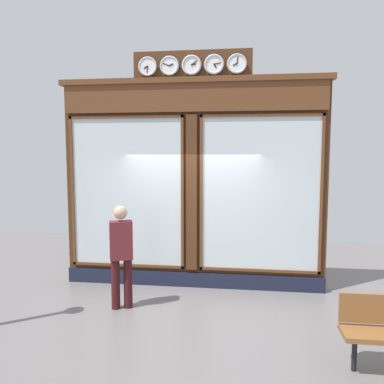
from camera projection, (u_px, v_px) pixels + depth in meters
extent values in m
plane|color=slate|center=(161.00, 367.00, 4.56)|extent=(14.00, 14.00, 0.00)
cube|color=#4C2B16|center=(193.00, 187.00, 7.28)|extent=(4.88, 0.30, 3.78)
cube|color=#191E33|center=(192.00, 280.00, 7.29)|extent=(4.88, 0.08, 0.28)
cube|color=brown|center=(192.00, 97.00, 6.93)|extent=(4.79, 0.08, 0.51)
cube|color=brown|center=(192.00, 80.00, 6.91)|extent=(4.98, 0.20, 0.10)
cube|color=silver|center=(260.00, 194.00, 6.96)|extent=(2.09, 0.02, 2.77)
cube|color=brown|center=(262.00, 115.00, 6.80)|extent=(2.19, 0.04, 0.05)
cube|color=brown|center=(259.00, 270.00, 7.08)|extent=(2.19, 0.04, 0.05)
cube|color=brown|center=(321.00, 195.00, 6.80)|extent=(0.05, 0.04, 2.87)
cube|color=brown|center=(201.00, 194.00, 7.08)|extent=(0.05, 0.04, 2.87)
cube|color=silver|center=(127.00, 192.00, 7.29)|extent=(2.09, 0.02, 2.77)
cube|color=brown|center=(125.00, 117.00, 7.13)|extent=(2.19, 0.04, 0.05)
cube|color=brown|center=(128.00, 265.00, 7.41)|extent=(2.19, 0.04, 0.05)
cube|color=brown|center=(73.00, 192.00, 7.41)|extent=(0.05, 0.04, 2.87)
cube|color=brown|center=(182.00, 193.00, 7.13)|extent=(0.05, 0.04, 2.87)
cube|color=#4C2B16|center=(192.00, 193.00, 7.11)|extent=(0.20, 0.10, 2.87)
cube|color=#4C2B16|center=(192.00, 66.00, 6.93)|extent=(2.16, 0.06, 0.55)
cylinder|color=white|center=(237.00, 64.00, 6.74)|extent=(0.28, 0.02, 0.28)
torus|color=silver|center=(237.00, 64.00, 6.74)|extent=(0.35, 0.04, 0.35)
cube|color=black|center=(235.00, 64.00, 6.73)|extent=(0.08, 0.01, 0.05)
cube|color=black|center=(237.00, 60.00, 6.72)|extent=(0.03, 0.01, 0.12)
sphere|color=black|center=(237.00, 63.00, 6.72)|extent=(0.02, 0.02, 0.02)
cylinder|color=white|center=(214.00, 64.00, 6.80)|extent=(0.28, 0.02, 0.28)
torus|color=silver|center=(214.00, 64.00, 6.79)|extent=(0.36, 0.05, 0.36)
cube|color=black|center=(215.00, 66.00, 6.78)|extent=(0.06, 0.01, 0.07)
cube|color=black|center=(217.00, 63.00, 6.77)|extent=(0.12, 0.01, 0.03)
sphere|color=black|center=(214.00, 64.00, 6.78)|extent=(0.02, 0.02, 0.02)
cylinder|color=white|center=(192.00, 65.00, 6.85)|extent=(0.28, 0.02, 0.28)
torus|color=silver|center=(192.00, 65.00, 6.84)|extent=(0.36, 0.05, 0.36)
cube|color=black|center=(194.00, 64.00, 6.83)|extent=(0.08, 0.01, 0.03)
cube|color=black|center=(194.00, 63.00, 6.82)|extent=(0.10, 0.01, 0.08)
sphere|color=black|center=(191.00, 65.00, 6.83)|extent=(0.02, 0.02, 0.02)
cylinder|color=white|center=(169.00, 66.00, 6.90)|extent=(0.28, 0.02, 0.28)
torus|color=silver|center=(169.00, 66.00, 6.90)|extent=(0.35, 0.04, 0.35)
cube|color=black|center=(171.00, 65.00, 6.88)|extent=(0.08, 0.01, 0.04)
cube|color=black|center=(166.00, 64.00, 6.89)|extent=(0.12, 0.01, 0.05)
sphere|color=black|center=(169.00, 65.00, 6.88)|extent=(0.02, 0.02, 0.02)
cylinder|color=white|center=(148.00, 66.00, 6.95)|extent=(0.28, 0.02, 0.28)
torus|color=silver|center=(148.00, 66.00, 6.95)|extent=(0.35, 0.04, 0.35)
cube|color=black|center=(146.00, 67.00, 6.95)|extent=(0.08, 0.01, 0.05)
cube|color=black|center=(147.00, 70.00, 6.95)|extent=(0.02, 0.01, 0.12)
sphere|color=black|center=(147.00, 66.00, 6.94)|extent=(0.02, 0.02, 0.02)
cylinder|color=#3A1316|center=(116.00, 284.00, 6.24)|extent=(0.14, 0.14, 0.82)
cylinder|color=#3A1316|center=(128.00, 283.00, 6.29)|extent=(0.14, 0.14, 0.82)
cube|color=maroon|center=(121.00, 240.00, 6.19)|extent=(0.41, 0.33, 0.62)
sphere|color=tan|center=(120.00, 213.00, 6.15)|extent=(0.22, 0.22, 0.22)
cylinder|color=black|center=(354.00, 352.00, 4.47)|extent=(0.06, 0.06, 0.45)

